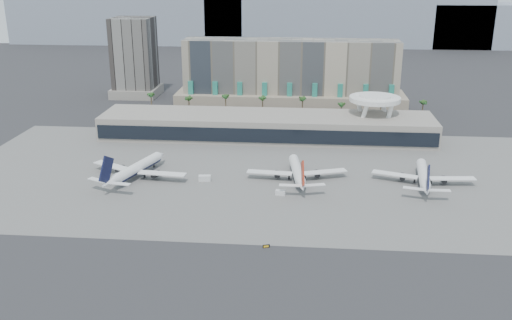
# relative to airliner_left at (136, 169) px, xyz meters

# --- Properties ---
(ground) EXTENTS (900.00, 900.00, 0.00)m
(ground) POSITION_rel_airliner_left_xyz_m (50.52, -46.06, -4.03)
(ground) COLOR #232326
(ground) RESTS_ON ground
(apron_pad) EXTENTS (260.00, 130.00, 0.06)m
(apron_pad) POSITION_rel_airliner_left_xyz_m (50.52, 8.94, -4.00)
(apron_pad) COLOR #5B5B59
(apron_pad) RESTS_ON ground
(mountain_ridge) EXTENTS (680.00, 60.00, 70.00)m
(mountain_ridge) POSITION_rel_airliner_left_xyz_m (78.39, 423.94, 25.86)
(mountain_ridge) COLOR gray
(mountain_ridge) RESTS_ON ground
(hotel) EXTENTS (140.00, 30.00, 42.00)m
(hotel) POSITION_rel_airliner_left_xyz_m (60.52, 128.35, 12.78)
(hotel) COLOR tan
(hotel) RESTS_ON ground
(office_tower) EXTENTS (30.00, 30.00, 52.00)m
(office_tower) POSITION_rel_airliner_left_xyz_m (-44.48, 153.94, 18.91)
(office_tower) COLOR black
(office_tower) RESTS_ON ground
(terminal) EXTENTS (170.00, 32.50, 14.50)m
(terminal) POSITION_rel_airliner_left_xyz_m (50.52, 63.78, 2.49)
(terminal) COLOR gray
(terminal) RESTS_ON ground
(saucer_structure) EXTENTS (26.00, 26.00, 21.89)m
(saucer_structure) POSITION_rel_airliner_left_xyz_m (105.52, 69.94, 14.43)
(saucer_structure) COLOR white
(saucer_structure) RESTS_ON ground
(palm_row) EXTENTS (157.80, 2.80, 13.10)m
(palm_row) POSITION_rel_airliner_left_xyz_m (57.52, 98.94, 6.47)
(palm_row) COLOR brown
(palm_row) RESTS_ON ground
(airliner_left) EXTENTS (43.31, 44.84, 15.97)m
(airliner_left) POSITION_rel_airliner_left_xyz_m (0.00, 0.00, 0.00)
(airliner_left) COLOR white
(airliner_left) RESTS_ON ground
(airliner_centre) EXTENTS (42.06, 43.53, 15.06)m
(airliner_centre) POSITION_rel_airliner_left_xyz_m (67.67, 3.50, -0.23)
(airliner_centre) COLOR white
(airliner_centre) RESTS_ON ground
(airliner_right) EXTENTS (41.41, 42.85, 14.82)m
(airliner_right) POSITION_rel_airliner_left_xyz_m (119.06, 3.18, -0.29)
(airliner_right) COLOR white
(airliner_right) RESTS_ON ground
(service_vehicle_a) EXTENTS (5.24, 3.02, 2.43)m
(service_vehicle_a) POSITION_rel_airliner_left_xyz_m (29.42, -1.22, -2.81)
(service_vehicle_a) COLOR silver
(service_vehicle_a) RESTS_ON ground
(service_vehicle_b) EXTENTS (4.03, 2.64, 1.94)m
(service_vehicle_b) POSITION_rel_airliner_left_xyz_m (61.50, -13.50, -3.06)
(service_vehicle_b) COLOR silver
(service_vehicle_b) RESTS_ON ground
(taxiway_sign) EXTENTS (2.26, 1.02, 1.03)m
(taxiway_sign) POSITION_rel_airliner_left_xyz_m (59.08, -57.44, -3.51)
(taxiway_sign) COLOR black
(taxiway_sign) RESTS_ON ground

